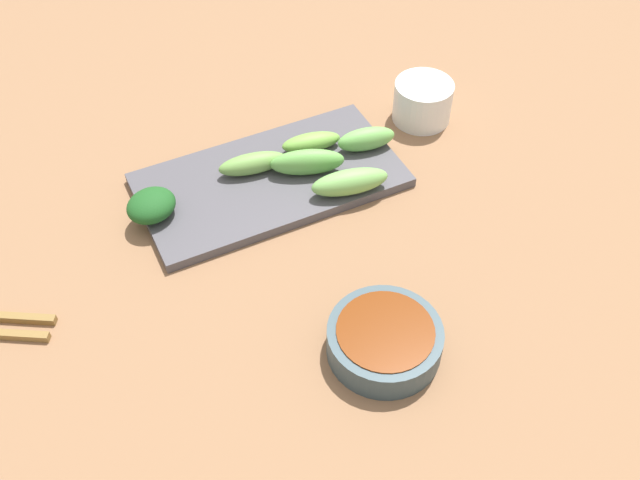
{
  "coord_description": "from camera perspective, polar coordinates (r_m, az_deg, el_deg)",
  "views": [
    {
      "loc": [
        -0.45,
        0.21,
        0.59
      ],
      "look_at": [
        -0.01,
        -0.0,
        0.05
      ],
      "focal_mm": 40.44,
      "sensor_mm": 36.0,
      "label": 1
    }
  ],
  "objects": [
    {
      "name": "sauce_bowl",
      "position": [
        0.68,
        5.13,
        -7.84
      ],
      "size": [
        0.11,
        0.11,
        0.03
      ],
      "color": "#374A52",
      "rests_on": "tabletop"
    },
    {
      "name": "broccoli_stalk_1",
      "position": [
        0.83,
        -5.38,
        6.04
      ],
      "size": [
        0.04,
        0.08,
        0.02
      ],
      "primitive_type": "ellipsoid",
      "rotation": [
        0.0,
        0.0,
        -0.16
      ],
      "color": "#6EA14A",
      "rests_on": "serving_plate"
    },
    {
      "name": "serving_plate",
      "position": [
        0.83,
        -4.14,
        4.69
      ],
      "size": [
        0.15,
        0.3,
        0.01
      ],
      "primitive_type": "cube",
      "color": "#4B494F",
      "rests_on": "tabletop"
    },
    {
      "name": "broccoli_stalk_0",
      "position": [
        0.82,
        -1.01,
        6.18
      ],
      "size": [
        0.05,
        0.09,
        0.03
      ],
      "primitive_type": "ellipsoid",
      "rotation": [
        0.0,
        0.0,
        -0.34
      ],
      "color": "#67AF4E",
      "rests_on": "serving_plate"
    },
    {
      "name": "broccoli_stalk_3",
      "position": [
        0.86,
        -0.71,
        7.76
      ],
      "size": [
        0.04,
        0.07,
        0.02
      ],
      "primitive_type": "ellipsoid",
      "rotation": [
        0.0,
        0.0,
        -0.18
      ],
      "color": "#73AB44",
      "rests_on": "serving_plate"
    },
    {
      "name": "tabletop",
      "position": [
        0.77,
        -0.36,
        -1.61
      ],
      "size": [
        2.1,
        2.1,
        0.02
      ],
      "primitive_type": "cube",
      "color": "#896243",
      "rests_on": "ground"
    },
    {
      "name": "broccoli_stalk_5",
      "position": [
        0.86,
        3.68,
        7.97
      ],
      "size": [
        0.04,
        0.07,
        0.03
      ],
      "primitive_type": "ellipsoid",
      "rotation": [
        0.0,
        0.0,
        -0.18
      ],
      "color": "#6EB555",
      "rests_on": "serving_plate"
    },
    {
      "name": "tea_cup",
      "position": [
        0.92,
        8.12,
        10.8
      ],
      "size": [
        0.07,
        0.07,
        0.05
      ],
      "primitive_type": "cylinder",
      "color": "white",
      "rests_on": "tabletop"
    },
    {
      "name": "broccoli_stalk_2",
      "position": [
        0.8,
        2.37,
        4.61
      ],
      "size": [
        0.05,
        0.09,
        0.03
      ],
      "primitive_type": "ellipsoid",
      "rotation": [
        0.0,
        0.0,
        -0.19
      ],
      "color": "#75B458",
      "rests_on": "serving_plate"
    },
    {
      "name": "broccoli_leafy_4",
      "position": [
        0.79,
        -13.21,
        2.68
      ],
      "size": [
        0.06,
        0.07,
        0.03
      ],
      "primitive_type": "ellipsoid",
      "rotation": [
        0.0,
        0.0,
        0.31
      ],
      "color": "#1C521E",
      "rests_on": "serving_plate"
    }
  ]
}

